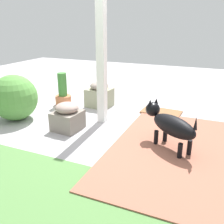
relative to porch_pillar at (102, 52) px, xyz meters
name	(u,v)px	position (x,y,z in m)	size (l,w,h in m)	color
ground_plane	(116,131)	(-0.34, 0.27, -1.07)	(12.00, 12.00, 0.00)	#A9A4A9
brick_path	(187,152)	(-1.39, 0.54, -1.07)	(1.80, 2.40, 0.02)	#985A46
porch_pillar	(102,52)	(0.00, 0.00, 0.00)	(0.12, 0.12, 2.15)	white
stone_planter_nearest	(99,95)	(0.36, -0.64, -0.86)	(0.47, 0.43, 0.47)	gray
stone_planter_mid	(67,117)	(0.32, 0.50, -0.88)	(0.40, 0.42, 0.41)	gray
round_shrub	(14,98)	(1.31, 0.49, -0.71)	(0.73, 0.73, 0.73)	#539140
terracotta_pot_tall	(63,94)	(1.04, -0.45, -0.86)	(0.30, 0.30, 0.61)	#C77149
dog	(170,124)	(-1.15, 0.50, -0.75)	(0.75, 0.60, 0.56)	black
doormat	(161,112)	(-0.78, -0.74, -1.06)	(0.67, 0.37, 0.03)	brown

